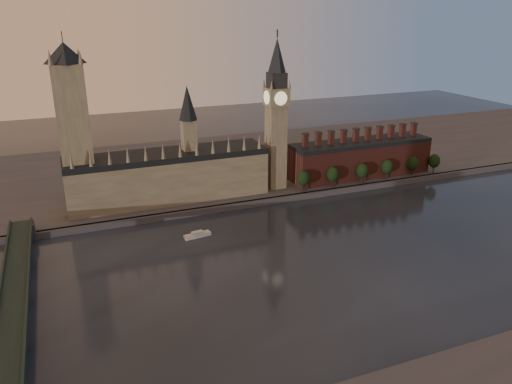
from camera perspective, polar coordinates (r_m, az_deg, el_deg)
ground at (r=264.87m, az=10.00°, el=-7.89°), size 900.00×900.00×0.00m
north_bank at (r=413.84m, az=-2.91°, el=3.12°), size 900.00×182.00×4.00m
palace_of_westminster at (r=333.54m, az=-9.87°, el=2.13°), size 130.00×30.30×74.00m
victoria_tower at (r=317.96m, az=-20.17°, el=7.30°), size 24.00×24.00×108.00m
big_ben at (r=342.52m, az=2.33°, el=8.98°), size 15.00×15.00×107.00m
chimney_block at (r=385.05m, az=11.82°, el=3.85°), size 110.00×25.00×37.00m
embankment_tree_0 at (r=345.55m, az=5.43°, el=1.56°), size 8.60×8.60×14.88m
embankment_tree_1 at (r=356.81m, az=8.75°, el=2.02°), size 8.60×8.60×14.88m
embankment_tree_2 at (r=368.61m, az=12.05°, el=2.39°), size 8.60×8.60×14.88m
embankment_tree_3 at (r=382.41m, az=14.75°, el=2.81°), size 8.60×8.60×14.88m
embankment_tree_4 at (r=396.24m, az=17.45°, el=3.15°), size 8.60×8.60×14.88m
embankment_tree_5 at (r=407.71m, az=19.70°, el=3.35°), size 8.60×8.60×14.88m
westminster_bridge at (r=227.22m, az=-26.03°, el=-12.77°), size 14.00×200.00×11.55m
river_boat at (r=290.07m, az=-6.71°, el=-4.86°), size 16.16×6.76×3.13m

